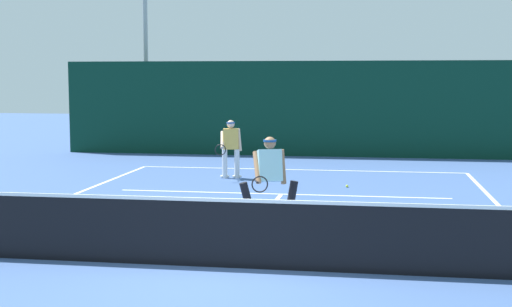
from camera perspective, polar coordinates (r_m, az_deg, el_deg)
ground_plane at (r=10.33m, az=-2.53°, el=-9.06°), size 80.00×80.00×0.00m
court_line_baseline_far at (r=20.95m, az=3.53°, el=-1.30°), size 9.45×0.10×0.01m
court_line_service at (r=16.60m, az=2.02°, el=-3.25°), size 7.70×0.10×0.01m
court_line_centre at (r=13.40m, az=0.26°, el=-5.51°), size 0.10×6.40×0.01m
tennis_net at (r=10.21m, az=-2.54°, el=-6.27°), size 10.36×0.09×1.10m
player_near at (r=12.95m, az=1.09°, el=-1.89°), size 1.08×0.95×1.64m
player_far at (r=19.11m, az=-2.04°, el=0.56°), size 0.62×0.90×1.56m
tennis_ball at (r=17.74m, az=7.27°, el=-2.59°), size 0.07×0.07×0.07m
back_fence_windscreen at (r=24.42m, az=4.41°, el=3.57°), size 17.36×0.12×3.25m
light_pole at (r=27.61m, az=-8.83°, el=10.87°), size 0.55×0.44×8.30m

